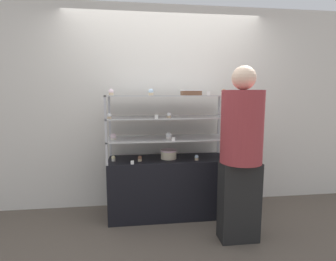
{
  "coord_description": "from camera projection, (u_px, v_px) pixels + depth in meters",
  "views": [
    {
      "loc": [
        -0.39,
        -3.06,
        1.48
      ],
      "look_at": [
        0.0,
        0.0,
        1.05
      ],
      "focal_mm": 28.0,
      "sensor_mm": 36.0,
      "label": 1
    }
  ],
  "objects": [
    {
      "name": "ground_plane",
      "position": [
        168.0,
        214.0,
        3.26
      ],
      "size": [
        20.0,
        20.0,
        0.0
      ],
      "primitive_type": "plane",
      "color": "brown"
    },
    {
      "name": "back_wall",
      "position": [
        164.0,
        108.0,
        3.46
      ],
      "size": [
        8.0,
        0.05,
        2.6
      ],
      "color": "silver",
      "rests_on": "ground_plane"
    },
    {
      "name": "display_base",
      "position": [
        168.0,
        187.0,
        3.21
      ],
      "size": [
        1.42,
        0.49,
        0.71
      ],
      "color": "black",
      "rests_on": "ground_plane"
    },
    {
      "name": "display_riser_lower",
      "position": [
        168.0,
        139.0,
        3.13
      ],
      "size": [
        1.42,
        0.49,
        0.25
      ],
      "color": "#B7B7BC",
      "rests_on": "display_base"
    },
    {
      "name": "display_riser_middle",
      "position": [
        168.0,
        118.0,
        3.09
      ],
      "size": [
        1.42,
        0.49,
        0.25
      ],
      "color": "#B7B7BC",
      "rests_on": "display_riser_lower"
    },
    {
      "name": "display_riser_upper",
      "position": [
        168.0,
        96.0,
        3.06
      ],
      "size": [
        1.42,
        0.49,
        0.25
      ],
      "color": "#B7B7BC",
      "rests_on": "display_riser_middle"
    },
    {
      "name": "layer_cake_centerpiece",
      "position": [
        169.0,
        154.0,
        3.14
      ],
      "size": [
        0.19,
        0.19,
        0.11
      ],
      "color": "beige",
      "rests_on": "display_base"
    },
    {
      "name": "sheet_cake_frosted",
      "position": [
        191.0,
        93.0,
        3.03
      ],
      "size": [
        0.22,
        0.18,
        0.06
      ],
      "color": "brown",
      "rests_on": "display_riser_upper"
    },
    {
      "name": "cupcake_0",
      "position": [
        113.0,
        158.0,
        3.03
      ],
      "size": [
        0.05,
        0.05,
        0.07
      ],
      "color": "beige",
      "rests_on": "display_base"
    },
    {
      "name": "cupcake_1",
      "position": [
        140.0,
        159.0,
        3.02
      ],
      "size": [
        0.05,
        0.05,
        0.07
      ],
      "color": "#CCB28C",
      "rests_on": "display_base"
    },
    {
      "name": "cupcake_2",
      "position": [
        197.0,
        158.0,
        3.07
      ],
      "size": [
        0.05,
        0.05,
        0.07
      ],
      "color": "#CCB28C",
      "rests_on": "display_base"
    },
    {
      "name": "cupcake_3",
      "position": [
        224.0,
        156.0,
        3.13
      ],
      "size": [
        0.05,
        0.05,
        0.07
      ],
      "color": "white",
      "rests_on": "display_base"
    },
    {
      "name": "price_tag_0",
      "position": [
        132.0,
        163.0,
        2.88
      ],
      "size": [
        0.04,
        0.0,
        0.04
      ],
      "color": "white",
      "rests_on": "display_base"
    },
    {
      "name": "cupcake_4",
      "position": [
        113.0,
        137.0,
        2.98
      ],
      "size": [
        0.07,
        0.07,
        0.07
      ],
      "color": "beige",
      "rests_on": "display_riser_lower"
    },
    {
      "name": "cupcake_5",
      "position": [
        169.0,
        136.0,
        3.06
      ],
      "size": [
        0.07,
        0.07,
        0.07
      ],
      "color": "white",
      "rests_on": "display_riser_lower"
    },
    {
      "name": "cupcake_6",
      "position": [
        223.0,
        135.0,
        3.08
      ],
      "size": [
        0.07,
        0.07,
        0.07
      ],
      "color": "beige",
      "rests_on": "display_riser_lower"
    },
    {
      "name": "price_tag_1",
      "position": [
        173.0,
        139.0,
        2.91
      ],
      "size": [
        0.04,
        0.0,
        0.04
      ],
      "color": "white",
      "rests_on": "display_riser_lower"
    },
    {
      "name": "cupcake_7",
      "position": [
        109.0,
        116.0,
        2.87
      ],
      "size": [
        0.05,
        0.05,
        0.06
      ],
      "color": "#CCB28C",
      "rests_on": "display_riser_middle"
    },
    {
      "name": "cupcake_8",
      "position": [
        169.0,
        115.0,
        2.97
      ],
      "size": [
        0.05,
        0.05,
        0.06
      ],
      "color": "#CCB28C",
      "rests_on": "display_riser_middle"
    },
    {
      "name": "cupcake_9",
      "position": [
        226.0,
        115.0,
        3.05
      ],
      "size": [
        0.05,
        0.05,
        0.06
      ],
      "color": "#CCB28C",
      "rests_on": "display_riser_middle"
    },
    {
      "name": "price_tag_2",
      "position": [
        156.0,
        117.0,
        2.85
      ],
      "size": [
        0.04,
        0.0,
        0.04
      ],
      "color": "white",
      "rests_on": "display_riser_middle"
    },
    {
      "name": "cupcake_10",
      "position": [
        111.0,
        92.0,
        2.93
      ],
      "size": [
        0.06,
        0.06,
        0.07
      ],
      "color": "#CCB28C",
      "rests_on": "display_riser_upper"
    },
    {
      "name": "cupcake_11",
      "position": [
        151.0,
        92.0,
        2.92
      ],
      "size": [
        0.06,
        0.06,
        0.07
      ],
      "color": "#CCB28C",
      "rests_on": "display_riser_upper"
    },
    {
      "name": "cupcake_12",
      "position": [
        224.0,
        92.0,
        3.03
      ],
      "size": [
        0.06,
        0.06,
        0.07
      ],
      "color": "#CCB28C",
      "rests_on": "display_riser_upper"
    },
    {
      "name": "price_tag_3",
      "position": [
        208.0,
        93.0,
        2.89
      ],
      "size": [
        0.04,
        0.0,
        0.04
      ],
      "color": "white",
      "rests_on": "display_riser_upper"
    },
    {
      "name": "customer_figure",
      "position": [
        241.0,
        150.0,
        2.57
      ],
      "size": [
        0.41,
        0.41,
        1.75
      ],
      "color": "black",
      "rests_on": "ground_plane"
    }
  ]
}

